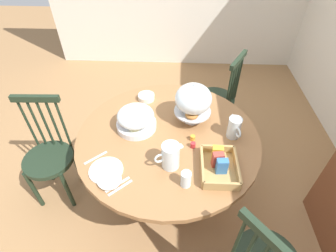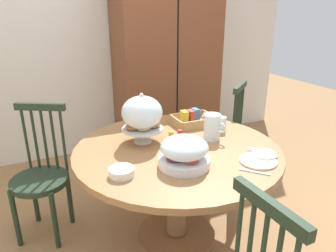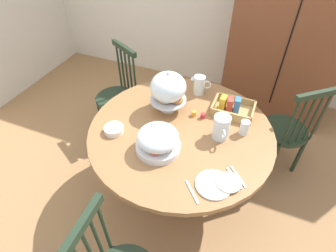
# 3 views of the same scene
# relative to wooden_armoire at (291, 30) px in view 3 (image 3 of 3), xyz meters

# --- Properties ---
(ground_plane) EXTENTS (10.00, 10.00, 0.00)m
(ground_plane) POSITION_rel_wooden_armoire_xyz_m (-0.64, -1.50, -0.98)
(ground_plane) COLOR #997047
(wooden_armoire) EXTENTS (1.18, 0.60, 1.96)m
(wooden_armoire) POSITION_rel_wooden_armoire_xyz_m (0.00, 0.00, 0.00)
(wooden_armoire) COLOR brown
(wooden_armoire) RESTS_ON ground_plane
(dining_table) EXTENTS (1.35, 1.35, 0.74)m
(dining_table) POSITION_rel_wooden_armoire_xyz_m (-0.60, -1.50, -0.43)
(dining_table) COLOR olive
(dining_table) RESTS_ON ground_plane
(windsor_chair_near_window) EXTENTS (0.45, 0.45, 0.97)m
(windsor_chair_near_window) POSITION_rel_wooden_armoire_xyz_m (-1.44, -1.02, -0.53)
(windsor_chair_near_window) COLOR #1E2D1E
(windsor_chair_near_window) RESTS_ON ground_plane
(windsor_chair_facing_door) EXTENTS (0.47, 0.47, 0.97)m
(windsor_chair_facing_door) POSITION_rel_wooden_armoire_xyz_m (0.17, -0.90, -0.53)
(windsor_chair_facing_door) COLOR #1E2D1E
(windsor_chair_facing_door) RESTS_ON ground_plane
(pastry_stand_with_dome) EXTENTS (0.28, 0.28, 0.34)m
(pastry_stand_with_dome) POSITION_rel_wooden_armoire_xyz_m (-0.77, -1.32, -0.05)
(pastry_stand_with_dome) COLOR silver
(pastry_stand_with_dome) RESTS_ON dining_table
(fruit_platter_covered) EXTENTS (0.30, 0.30, 0.18)m
(fruit_platter_covered) POSITION_rel_wooden_armoire_xyz_m (-0.67, -1.74, -0.16)
(fruit_platter_covered) COLOR silver
(fruit_platter_covered) RESTS_ON dining_table
(orange_juice_pitcher) EXTENTS (0.12, 0.19, 0.18)m
(orange_juice_pitcher) POSITION_rel_wooden_armoire_xyz_m (-0.32, -1.47, -0.16)
(orange_juice_pitcher) COLOR silver
(orange_juice_pitcher) RESTS_ON dining_table
(milk_pitcher) EXTENTS (0.18, 0.09, 0.16)m
(milk_pitcher) POSITION_rel_wooden_armoire_xyz_m (-0.61, -1.03, -0.17)
(milk_pitcher) COLOR silver
(milk_pitcher) RESTS_ON dining_table
(cereal_basket) EXTENTS (0.32, 0.24, 0.12)m
(cereal_basket) POSITION_rel_wooden_armoire_xyz_m (-0.30, -1.16, -0.21)
(cereal_basket) COLOR tan
(cereal_basket) RESTS_ON dining_table
(china_plate_large) EXTENTS (0.22, 0.22, 0.01)m
(china_plate_large) POSITION_rel_wooden_armoire_xyz_m (-0.25, -1.88, -0.24)
(china_plate_large) COLOR white
(china_plate_large) RESTS_ON dining_table
(china_plate_small) EXTENTS (0.15, 0.15, 0.01)m
(china_plate_small) POSITION_rel_wooden_armoire_xyz_m (-0.17, -1.84, -0.23)
(china_plate_small) COLOR white
(china_plate_small) RESTS_ON china_plate_large
(cereal_bowl) EXTENTS (0.14, 0.14, 0.04)m
(cereal_bowl) POSITION_rel_wooden_armoire_xyz_m (-1.03, -1.71, -0.22)
(cereal_bowl) COLOR white
(cereal_bowl) RESTS_ON dining_table
(drinking_glass) EXTENTS (0.06, 0.06, 0.11)m
(drinking_glass) POSITION_rel_wooden_armoire_xyz_m (-0.17, -1.37, -0.19)
(drinking_glass) COLOR silver
(drinking_glass) RESTS_ON dining_table
(jam_jar_strawberry) EXTENTS (0.04, 0.04, 0.04)m
(jam_jar_strawberry) POSITION_rel_wooden_armoire_xyz_m (-0.49, -1.32, -0.22)
(jam_jar_strawberry) COLOR #B7282D
(jam_jar_strawberry) RESTS_ON dining_table
(jam_jar_apricot) EXTENTS (0.04, 0.04, 0.04)m
(jam_jar_apricot) POSITION_rel_wooden_armoire_xyz_m (-0.56, -1.32, -0.22)
(jam_jar_apricot) COLOR orange
(jam_jar_apricot) RESTS_ON dining_table
(table_knife) EXTENTS (0.13, 0.13, 0.01)m
(table_knife) POSITION_rel_wooden_armoire_xyz_m (-0.15, -1.79, -0.24)
(table_knife) COLOR silver
(table_knife) RESTS_ON dining_table
(dinner_fork) EXTENTS (0.13, 0.13, 0.01)m
(dinner_fork) POSITION_rel_wooden_armoire_xyz_m (-0.12, -1.77, -0.24)
(dinner_fork) COLOR silver
(dinner_fork) RESTS_ON dining_table
(soup_spoon) EXTENTS (0.13, 0.13, 0.01)m
(soup_spoon) POSITION_rel_wooden_armoire_xyz_m (-0.35, -1.98, -0.24)
(soup_spoon) COLOR silver
(soup_spoon) RESTS_ON dining_table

